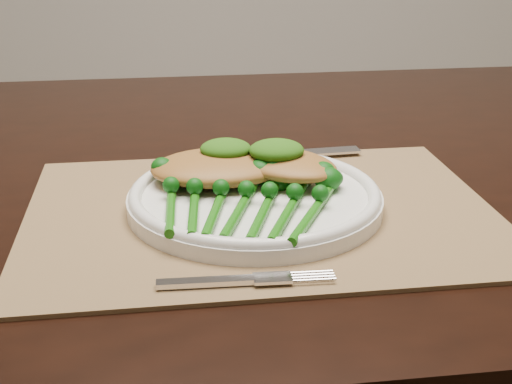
{
  "coord_description": "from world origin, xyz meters",
  "views": [
    {
      "loc": [
        -0.04,
        -0.74,
        1.04
      ],
      "look_at": [
        -0.02,
        -0.1,
        0.78
      ],
      "focal_mm": 50.0,
      "sensor_mm": 36.0,
      "label": 1
    }
  ],
  "objects_px": {
    "dinner_plate": "(255,197)",
    "broccolini_bundle": "(241,207)",
    "placemat": "(261,212)",
    "chicken_fillet_left": "(220,167)"
  },
  "relations": [
    {
      "from": "dinner_plate",
      "to": "broccolini_bundle",
      "type": "bearing_deg",
      "value": -108.26
    },
    {
      "from": "dinner_plate",
      "to": "broccolini_bundle",
      "type": "height_order",
      "value": "broccolini_bundle"
    },
    {
      "from": "dinner_plate",
      "to": "broccolini_bundle",
      "type": "relative_size",
      "value": 1.24
    },
    {
      "from": "placemat",
      "to": "chicken_fillet_left",
      "type": "relative_size",
      "value": 3.21
    },
    {
      "from": "dinner_plate",
      "to": "chicken_fillet_left",
      "type": "xyz_separation_m",
      "value": [
        -0.03,
        0.04,
        0.02
      ]
    },
    {
      "from": "chicken_fillet_left",
      "to": "broccolini_bundle",
      "type": "height_order",
      "value": "chicken_fillet_left"
    },
    {
      "from": "placemat",
      "to": "dinner_plate",
      "type": "height_order",
      "value": "dinner_plate"
    },
    {
      "from": "dinner_plate",
      "to": "placemat",
      "type": "bearing_deg",
      "value": -47.9
    },
    {
      "from": "placemat",
      "to": "broccolini_bundle",
      "type": "bearing_deg",
      "value": -124.92
    },
    {
      "from": "dinner_plate",
      "to": "chicken_fillet_left",
      "type": "height_order",
      "value": "chicken_fillet_left"
    }
  ]
}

